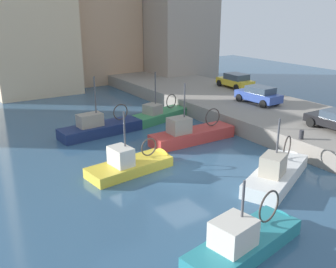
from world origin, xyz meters
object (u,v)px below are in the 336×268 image
at_px(parked_car_yellow, 235,80).
at_px(mooring_bollard_mid, 301,135).
at_px(fishing_boat_yellow, 136,168).
at_px(fishing_boat_white, 278,177).
at_px(fishing_boat_navy, 105,132).
at_px(fishing_boat_teal, 249,245).
at_px(parked_car_blue, 259,95).
at_px(fishing_boat_red, 195,139).
at_px(fishing_boat_green, 162,118).

distance_m(parked_car_yellow, mooring_bollard_mid, 15.60).
distance_m(fishing_boat_yellow, mooring_bollard_mid, 10.19).
bearing_deg(parked_car_yellow, mooring_bollard_mid, -117.67).
bearing_deg(parked_car_yellow, fishing_boat_white, -125.16).
height_order(fishing_boat_yellow, fishing_boat_navy, fishing_boat_navy).
xyz_separation_m(fishing_boat_teal, parked_car_yellow, (16.50, 18.96, 1.75)).
bearing_deg(fishing_boat_yellow, parked_car_blue, 16.67).
height_order(fishing_boat_yellow, fishing_boat_teal, fishing_boat_yellow).
xyz_separation_m(fishing_boat_yellow, fishing_boat_red, (5.85, 2.19, 0.01)).
xyz_separation_m(fishing_boat_navy, parked_car_blue, (12.59, -2.92, 1.80)).
bearing_deg(fishing_boat_yellow, fishing_boat_white, -41.73).
bearing_deg(fishing_boat_navy, fishing_boat_green, 9.36).
bearing_deg(parked_car_blue, fishing_boat_white, -130.29).
xyz_separation_m(parked_car_yellow, parked_car_blue, (-2.82, -5.91, 0.01)).
relative_size(fishing_boat_teal, parked_car_yellow, 1.61).
relative_size(fishing_boat_teal, fishing_boat_white, 0.94).
xyz_separation_m(fishing_boat_red, parked_car_blue, (7.94, 1.94, 1.79)).
xyz_separation_m(fishing_boat_yellow, parked_car_yellow, (16.61, 10.04, 1.79)).
distance_m(fishing_boat_navy, fishing_boat_red, 6.72).
xyz_separation_m(fishing_boat_red, mooring_bollard_mid, (3.52, -5.96, 1.33)).
relative_size(fishing_boat_green, fishing_boat_white, 0.95).
bearing_deg(parked_car_yellow, fishing_boat_red, -143.89).
bearing_deg(fishing_boat_red, parked_car_blue, 13.74).
xyz_separation_m(fishing_boat_teal, fishing_boat_white, (5.75, 3.70, -0.04)).
distance_m(fishing_boat_navy, fishing_boat_white, 13.13).
relative_size(fishing_boat_navy, parked_car_blue, 1.77).
distance_m(fishing_boat_green, fishing_boat_navy, 5.58).
height_order(fishing_boat_navy, fishing_boat_red, fishing_boat_navy).
height_order(fishing_boat_green, fishing_boat_white, fishing_boat_green).
bearing_deg(mooring_bollard_mid, fishing_boat_white, -157.47).
bearing_deg(fishing_boat_navy, fishing_boat_teal, -93.93).
distance_m(fishing_boat_navy, mooring_bollard_mid, 13.62).
bearing_deg(fishing_boat_green, mooring_bollard_mid, -77.22).
xyz_separation_m(fishing_boat_green, fishing_boat_teal, (-6.60, -16.88, 0.06)).
height_order(fishing_boat_navy, fishing_boat_white, fishing_boat_navy).
bearing_deg(fishing_boat_teal, fishing_boat_navy, 86.07).
xyz_separation_m(fishing_boat_green, fishing_boat_navy, (-5.50, -0.91, 0.02)).
bearing_deg(fishing_boat_white, parked_car_blue, 49.71).
xyz_separation_m(fishing_boat_yellow, parked_car_blue, (13.79, 4.13, 1.80)).
relative_size(fishing_boat_navy, fishing_boat_teal, 1.11).
bearing_deg(fishing_boat_white, parked_car_yellow, 54.84).
bearing_deg(fishing_boat_green, parked_car_yellow, 11.88).
bearing_deg(mooring_bollard_mid, fishing_boat_navy, 127.04).
xyz_separation_m(fishing_boat_red, fishing_boat_white, (0.01, -7.41, -0.01)).
height_order(fishing_boat_white, parked_car_blue, fishing_boat_white).
bearing_deg(fishing_boat_green, fishing_boat_yellow, -130.14).
bearing_deg(parked_car_yellow, fishing_boat_teal, -131.03).
bearing_deg(fishing_boat_white, fishing_boat_red, 90.10).
distance_m(fishing_boat_red, parked_car_blue, 8.37).
distance_m(fishing_boat_green, parked_car_yellow, 10.28).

